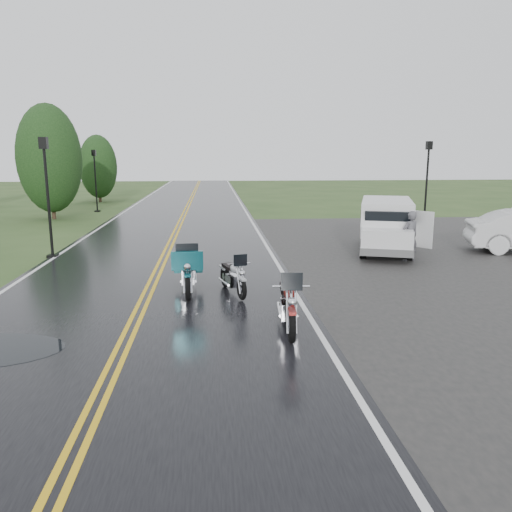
{
  "coord_description": "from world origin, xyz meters",
  "views": [
    {
      "loc": [
        1.71,
        -10.48,
        3.54
      ],
      "look_at": [
        2.8,
        2.0,
        1.0
      ],
      "focal_mm": 35.0,
      "sensor_mm": 36.0,
      "label": 1
    }
  ],
  "objects_px": {
    "motorcycle_red": "(292,312)",
    "lamp_post_far_right": "(427,184)",
    "motorcycle_teal": "(188,275)",
    "person_at_van": "(410,237)",
    "lamp_post_near_left": "(48,198)",
    "motorcycle_silver": "(242,280)",
    "van_white": "(364,231)",
    "lamp_post_far_left": "(96,181)"
  },
  "relations": [
    {
      "from": "motorcycle_silver",
      "to": "lamp_post_near_left",
      "type": "distance_m",
      "value": 8.87
    },
    {
      "from": "motorcycle_teal",
      "to": "motorcycle_red",
      "type": "bearing_deg",
      "value": -56.62
    },
    {
      "from": "motorcycle_teal",
      "to": "van_white",
      "type": "height_order",
      "value": "van_white"
    },
    {
      "from": "van_white",
      "to": "person_at_van",
      "type": "height_order",
      "value": "van_white"
    },
    {
      "from": "person_at_van",
      "to": "lamp_post_near_left",
      "type": "distance_m",
      "value": 12.42
    },
    {
      "from": "motorcycle_red",
      "to": "lamp_post_far_left",
      "type": "bearing_deg",
      "value": 114.95
    },
    {
      "from": "motorcycle_red",
      "to": "motorcycle_teal",
      "type": "bearing_deg",
      "value": 129.9
    },
    {
      "from": "motorcycle_silver",
      "to": "lamp_post_near_left",
      "type": "bearing_deg",
      "value": 120.63
    },
    {
      "from": "lamp_post_far_right",
      "to": "lamp_post_near_left",
      "type": "bearing_deg",
      "value": -158.27
    },
    {
      "from": "motorcycle_red",
      "to": "person_at_van",
      "type": "height_order",
      "value": "person_at_van"
    },
    {
      "from": "lamp_post_far_right",
      "to": "motorcycle_silver",
      "type": "bearing_deg",
      "value": -128.61
    },
    {
      "from": "van_white",
      "to": "lamp_post_far_right",
      "type": "distance_m",
      "value": 9.57
    },
    {
      "from": "person_at_van",
      "to": "lamp_post_near_left",
      "type": "relative_size",
      "value": 0.4
    },
    {
      "from": "lamp_post_far_left",
      "to": "motorcycle_red",
      "type": "bearing_deg",
      "value": -69.63
    },
    {
      "from": "person_at_van",
      "to": "lamp_post_far_right",
      "type": "distance_m",
      "value": 9.32
    },
    {
      "from": "motorcycle_red",
      "to": "person_at_van",
      "type": "bearing_deg",
      "value": 58.94
    },
    {
      "from": "lamp_post_far_left",
      "to": "lamp_post_far_right",
      "type": "bearing_deg",
      "value": -24.1
    },
    {
      "from": "motorcycle_red",
      "to": "motorcycle_teal",
      "type": "xyz_separation_m",
      "value": [
        -2.07,
        2.92,
        0.05
      ]
    },
    {
      "from": "motorcycle_teal",
      "to": "lamp_post_far_right",
      "type": "height_order",
      "value": "lamp_post_far_right"
    },
    {
      "from": "motorcycle_red",
      "to": "motorcycle_teal",
      "type": "distance_m",
      "value": 3.58
    },
    {
      "from": "van_white",
      "to": "lamp_post_far_left",
      "type": "distance_m",
      "value": 20.12
    },
    {
      "from": "motorcycle_teal",
      "to": "lamp_post_far_left",
      "type": "relative_size",
      "value": 0.61
    },
    {
      "from": "motorcycle_teal",
      "to": "lamp_post_far_right",
      "type": "xyz_separation_m",
      "value": [
        11.31,
        12.53,
        1.42
      ]
    },
    {
      "from": "motorcycle_teal",
      "to": "person_at_van",
      "type": "height_order",
      "value": "person_at_van"
    },
    {
      "from": "van_white",
      "to": "lamp_post_far_right",
      "type": "bearing_deg",
      "value": 72.73
    },
    {
      "from": "motorcycle_red",
      "to": "lamp_post_near_left",
      "type": "distance_m",
      "value": 11.5
    },
    {
      "from": "van_white",
      "to": "lamp_post_far_left",
      "type": "relative_size",
      "value": 1.27
    },
    {
      "from": "motorcycle_red",
      "to": "van_white",
      "type": "height_order",
      "value": "van_white"
    },
    {
      "from": "motorcycle_red",
      "to": "lamp_post_near_left",
      "type": "bearing_deg",
      "value": 132.96
    },
    {
      "from": "motorcycle_red",
      "to": "motorcycle_silver",
      "type": "height_order",
      "value": "motorcycle_red"
    },
    {
      "from": "lamp_post_far_left",
      "to": "motorcycle_teal",
      "type": "bearing_deg",
      "value": -72.08
    },
    {
      "from": "lamp_post_far_left",
      "to": "lamp_post_far_right",
      "type": "height_order",
      "value": "lamp_post_far_right"
    },
    {
      "from": "motorcycle_silver",
      "to": "lamp_post_far_right",
      "type": "bearing_deg",
      "value": 35.68
    },
    {
      "from": "lamp_post_far_left",
      "to": "lamp_post_far_right",
      "type": "xyz_separation_m",
      "value": [
        17.96,
        -8.03,
        0.18
      ]
    },
    {
      "from": "motorcycle_red",
      "to": "lamp_post_far_right",
      "type": "height_order",
      "value": "lamp_post_far_right"
    },
    {
      "from": "motorcycle_red",
      "to": "person_at_van",
      "type": "xyz_separation_m",
      "value": [
        5.15,
        7.18,
        0.18
      ]
    },
    {
      "from": "lamp_post_near_left",
      "to": "lamp_post_far_left",
      "type": "relative_size",
      "value": 1.07
    },
    {
      "from": "motorcycle_red",
      "to": "motorcycle_silver",
      "type": "distance_m",
      "value": 3.02
    },
    {
      "from": "person_at_van",
      "to": "lamp_post_far_left",
      "type": "relative_size",
      "value": 0.43
    },
    {
      "from": "person_at_van",
      "to": "lamp_post_far_left",
      "type": "xyz_separation_m",
      "value": [
        -13.87,
        16.3,
        1.11
      ]
    },
    {
      "from": "motorcycle_red",
      "to": "lamp_post_far_right",
      "type": "xyz_separation_m",
      "value": [
        9.24,
        15.45,
        1.47
      ]
    },
    {
      "from": "motorcycle_teal",
      "to": "motorcycle_silver",
      "type": "bearing_deg",
      "value": -2.12
    }
  ]
}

